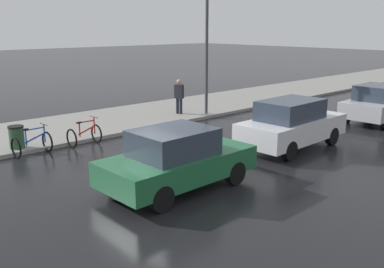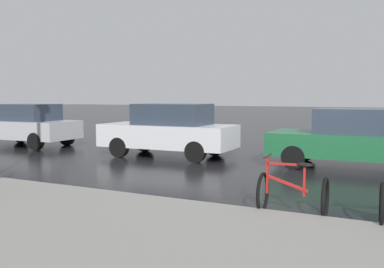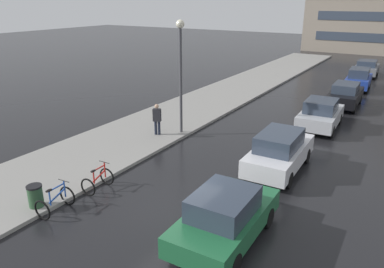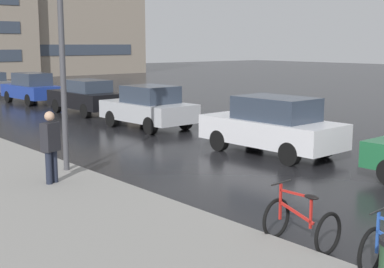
# 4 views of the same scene
# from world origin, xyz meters

# --- Properties ---
(bicycle_second) EXTENTS (0.74, 1.10, 0.99)m
(bicycle_second) POSITION_xyz_m (-3.34, -0.12, 0.39)
(bicycle_second) COLOR black
(bicycle_second) RESTS_ON ground
(car_white) EXTENTS (1.92, 4.40, 1.72)m
(car_white) POSITION_xyz_m (1.83, 5.11, 0.86)
(car_white) COLOR silver
(car_white) RESTS_ON ground
(car_silver) EXTENTS (2.06, 4.04, 1.65)m
(car_silver) POSITION_xyz_m (1.93, 11.51, 0.82)
(car_silver) COLOR #B2B5BA
(car_silver) RESTS_ON ground
(car_black) EXTENTS (1.89, 4.29, 1.59)m
(car_black) POSITION_xyz_m (2.21, 16.94, 0.81)
(car_black) COLOR black
(car_black) RESTS_ON ground
(car_blue) EXTENTS (1.89, 4.12, 1.67)m
(car_blue) POSITION_xyz_m (2.10, 22.84, 0.84)
(car_blue) COLOR navy
(car_blue) RESTS_ON ground
(pedestrian) EXTENTS (0.46, 0.37, 1.77)m
(pedestrian) POSITION_xyz_m (-4.88, 5.68, 1.00)
(pedestrian) COLOR #1E2333
(pedestrian) RESTS_ON ground
(streetlamp) EXTENTS (0.41, 0.41, 5.86)m
(streetlamp) POSITION_xyz_m (-4.04, 6.65, 3.90)
(streetlamp) COLOR #424247
(streetlamp) RESTS_ON ground
(building_facade_side) EXTENTS (22.48, 9.89, 14.55)m
(building_facade_side) POSITION_xyz_m (13.98, 49.72, 7.28)
(building_facade_side) COLOR gray
(building_facade_side) RESTS_ON ground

